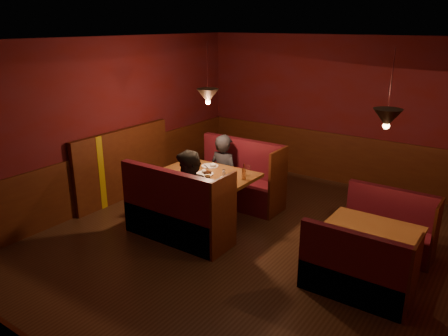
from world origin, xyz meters
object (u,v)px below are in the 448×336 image
Objects in this scene: main_bench_near at (176,217)px; second_bench_far at (388,232)px; diner_b at (190,183)px; second_table at (373,238)px; diner_a at (224,160)px; main_table at (210,183)px; main_bench_far at (239,184)px; second_bench_near at (355,277)px.

main_bench_near is 3.06m from second_bench_far.
diner_b is at bearing 84.05° from main_bench_near.
diner_a is at bearing 164.46° from second_table.
main_table is 0.59m from diner_b.
main_bench_far and main_bench_near have the same top height.
main_table is 2.79m from second_bench_far.
diner_b is at bearing -170.35° from second_table.
diner_a is (-0.21, -0.18, 0.45)m from main_bench_far.
second_bench_near is 0.77× the size of diner_b.
second_table is 3.00m from diner_a.
main_table reaches higher than second_table.
second_table is at bearing 169.64° from diner_a.
diner_b is at bearing -156.82° from second_bench_far.
second_bench_far is at bearing -176.99° from diner_a.
main_bench_near is at bearing -90.00° from main_bench_far.
main_bench_far is at bearing 159.87° from second_table.
second_bench_far reaches higher than second_table.
main_table is at bearing -167.84° from second_bench_far.
main_bench_far is 3.16m from second_bench_near.
diner_a is at bearing 106.31° from diner_b.
second_table is 0.72m from second_bench_far.
diner_b is at bearing -88.67° from main_bench_far.
second_table is (2.68, -0.11, -0.15)m from main_table.
main_table is 0.94× the size of diner_a.
main_bench_far is 0.53m from diner_a.
main_bench_far is 2.70m from second_bench_far.
diner_b is (0.25, -1.25, 0.01)m from diner_a.
second_bench_far is (2.71, 0.58, -0.34)m from main_table.
main_bench_near is 2.69m from second_bench_near.
main_bench_near is 2.77m from second_table.
diner_b reaches higher than second_bench_far.
main_bench_near is at bearing -88.82° from main_table.
main_bench_far is at bearing 173.93° from second_bench_far.
diner_b reaches higher than second_table.
diner_a reaches higher than main_table.
diner_a is at bearing -140.48° from main_bench_far.
second_bench_far is at bearing 28.30° from diner_b.
main_bench_near reaches higher than second_bench_near.
diner_b is (-2.65, 0.24, 0.54)m from second_bench_near.
diner_b is at bearing 174.77° from second_bench_near.
diner_b is at bearing 106.37° from diner_a.
main_bench_near reaches higher than second_bench_far.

